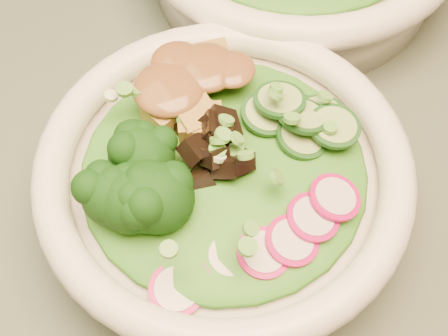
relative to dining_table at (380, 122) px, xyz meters
name	(u,v)px	position (x,y,z in m)	size (l,w,h in m)	color
floor	(308,317)	(0.00, 0.00, -0.64)	(4.00, 4.00, 0.00)	brown
dining_table	(380,122)	(0.00, 0.00, 0.00)	(1.20, 0.80, 0.75)	black
salad_bowl	(224,182)	(-0.21, -0.07, 0.15)	(0.25, 0.25, 0.07)	silver
lettuce_bed	(224,167)	(-0.21, -0.07, 0.17)	(0.19, 0.19, 0.02)	#2E6C16
broccoli_florets	(141,194)	(-0.27, -0.07, 0.19)	(0.07, 0.07, 0.04)	black
radish_slices	(274,240)	(-0.21, -0.13, 0.17)	(0.10, 0.04, 0.02)	#AC0D56
cucumber_slices	(306,125)	(-0.15, -0.07, 0.18)	(0.07, 0.07, 0.03)	#90B263
mushroom_heap	(216,144)	(-0.21, -0.06, 0.18)	(0.07, 0.07, 0.04)	black
tofu_cubes	(187,93)	(-0.21, -0.01, 0.18)	(0.08, 0.06, 0.03)	#A48136
peanut_sauce	(187,82)	(-0.21, -0.01, 0.19)	(0.07, 0.05, 0.01)	brown
scallion_garnish	(224,149)	(-0.21, -0.07, 0.19)	(0.18, 0.18, 0.02)	#59A139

